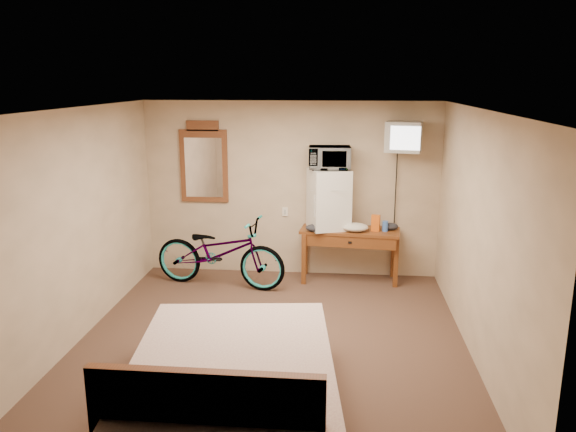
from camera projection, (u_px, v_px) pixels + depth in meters
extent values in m
plane|color=#453022|center=(271.00, 342.00, 6.11)|extent=(4.60, 4.60, 0.00)
plane|color=silver|center=(270.00, 109.00, 5.52)|extent=(4.60, 4.60, 0.00)
cube|color=beige|center=(291.00, 189.00, 8.04)|extent=(4.20, 0.04, 2.50)
cube|color=beige|center=(226.00, 326.00, 3.59)|extent=(4.20, 0.04, 2.50)
cube|color=beige|center=(76.00, 227.00, 6.01)|extent=(0.04, 4.60, 2.50)
cube|color=beige|center=(478.00, 237.00, 5.62)|extent=(0.04, 4.60, 2.50)
cube|color=#EFE4D0|center=(285.00, 212.00, 8.11)|extent=(0.08, 0.01, 0.13)
cube|color=brown|center=(350.00, 231.00, 7.83)|extent=(1.41, 0.66, 0.04)
cube|color=brown|center=(304.00, 259.00, 7.77)|extent=(0.06, 0.06, 0.71)
cube|color=brown|center=(396.00, 262.00, 7.66)|extent=(0.06, 0.06, 0.71)
cube|color=brown|center=(306.00, 250.00, 8.18)|extent=(0.06, 0.06, 0.71)
cube|color=brown|center=(393.00, 253.00, 8.07)|extent=(0.06, 0.06, 0.71)
cube|color=brown|center=(350.00, 242.00, 7.63)|extent=(1.24, 0.17, 0.16)
cube|color=black|center=(350.00, 242.00, 7.61)|extent=(0.05, 0.02, 0.03)
cube|color=white|center=(329.00, 199.00, 7.78)|extent=(0.64, 0.63, 0.84)
cube|color=#ADADA8|center=(329.00, 191.00, 7.50)|extent=(0.51, 0.01, 0.00)
cylinder|color=#ADADA8|center=(315.00, 206.00, 7.57)|extent=(0.02, 0.02, 0.30)
imported|color=white|center=(329.00, 158.00, 7.64)|extent=(0.58, 0.41, 0.31)
cube|color=#D85A13|center=(376.00, 223.00, 7.70)|extent=(0.13, 0.09, 0.23)
cylinder|color=#3B6AC8|center=(385.00, 226.00, 7.71)|extent=(0.08, 0.08, 0.14)
ellipsoid|color=beige|center=(355.00, 227.00, 7.71)|extent=(0.37, 0.28, 0.11)
ellipsoid|color=black|center=(315.00, 228.00, 7.70)|extent=(0.26, 0.20, 0.10)
ellipsoid|color=black|center=(391.00, 226.00, 7.79)|extent=(0.21, 0.17, 0.10)
cube|color=black|center=(401.00, 142.00, 7.72)|extent=(0.14, 0.02, 0.14)
cylinder|color=black|center=(402.00, 142.00, 7.67)|extent=(0.05, 0.30, 0.05)
cube|color=#ADADA8|center=(404.00, 137.00, 7.44)|extent=(0.53, 0.47, 0.40)
cube|color=white|center=(405.00, 138.00, 7.25)|extent=(0.38, 0.09, 0.31)
cube|color=black|center=(402.00, 135.00, 7.63)|extent=(0.28, 0.07, 0.25)
cube|color=brown|center=(204.00, 166.00, 8.05)|extent=(0.69, 0.04, 1.04)
cube|color=brown|center=(203.00, 126.00, 7.92)|extent=(0.46, 0.04, 0.15)
cube|color=white|center=(204.00, 168.00, 8.04)|extent=(0.54, 0.01, 0.85)
imported|color=black|center=(220.00, 252.00, 7.67)|extent=(1.94, 0.96, 0.97)
cube|color=brown|center=(234.00, 388.00, 4.82)|extent=(1.86, 2.35, 0.40)
cube|color=beige|center=(233.00, 362.00, 4.76)|extent=(1.91, 2.39, 0.14)
cube|color=brown|center=(206.00, 418.00, 3.81)|extent=(1.63, 0.08, 0.70)
ellipsoid|color=silver|center=(165.00, 387.00, 4.14)|extent=(0.57, 0.35, 0.20)
ellipsoid|color=silver|center=(267.00, 392.00, 4.07)|extent=(0.57, 0.35, 0.20)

